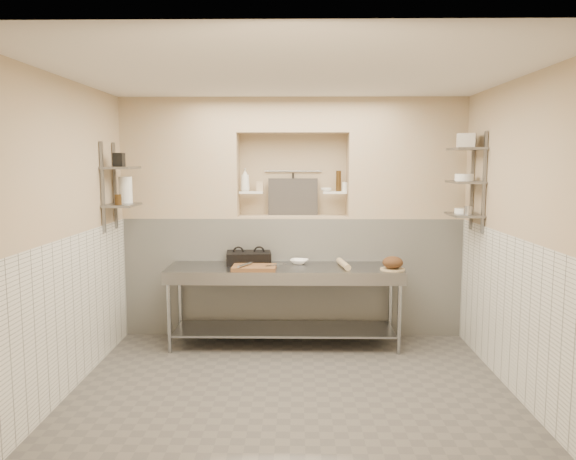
{
  "coord_description": "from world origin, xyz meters",
  "views": [
    {
      "loc": [
        0.05,
        -4.96,
        2.07
      ],
      "look_at": [
        -0.05,
        0.9,
        1.35
      ],
      "focal_mm": 35.0,
      "sensor_mm": 36.0,
      "label": 1
    }
  ],
  "objects_px": {
    "prep_table": "(284,290)",
    "mixing_bowl": "(299,262)",
    "cutting_board": "(254,268)",
    "bread_loaf": "(393,262)",
    "rolling_pin": "(343,264)",
    "jug_left": "(126,190)",
    "bowl_alcove": "(326,190)",
    "bottle_soap": "(245,180)",
    "panini_press": "(249,258)"
  },
  "relations": [
    {
      "from": "rolling_pin",
      "to": "jug_left",
      "type": "height_order",
      "value": "jug_left"
    },
    {
      "from": "prep_table",
      "to": "rolling_pin",
      "type": "bearing_deg",
      "value": 0.45
    },
    {
      "from": "cutting_board",
      "to": "rolling_pin",
      "type": "relative_size",
      "value": 1.04
    },
    {
      "from": "bowl_alcove",
      "to": "prep_table",
      "type": "bearing_deg",
      "value": -131.31
    },
    {
      "from": "mixing_bowl",
      "to": "jug_left",
      "type": "xyz_separation_m",
      "value": [
        -1.91,
        -0.2,
        0.83
      ]
    },
    {
      "from": "prep_table",
      "to": "cutting_board",
      "type": "bearing_deg",
      "value": -154.55
    },
    {
      "from": "bread_loaf",
      "to": "bowl_alcove",
      "type": "bearing_deg",
      "value": 134.06
    },
    {
      "from": "bowl_alcove",
      "to": "rolling_pin",
      "type": "bearing_deg",
      "value": -73.01
    },
    {
      "from": "panini_press",
      "to": "bottle_soap",
      "type": "bearing_deg",
      "value": 95.56
    },
    {
      "from": "bread_loaf",
      "to": "rolling_pin",
      "type": "bearing_deg",
      "value": 163.0
    },
    {
      "from": "bread_loaf",
      "to": "mixing_bowl",
      "type": "bearing_deg",
      "value": 160.64
    },
    {
      "from": "prep_table",
      "to": "rolling_pin",
      "type": "xyz_separation_m",
      "value": [
        0.66,
        0.01,
        0.29
      ]
    },
    {
      "from": "bottle_soap",
      "to": "jug_left",
      "type": "distance_m",
      "value": 1.38
    },
    {
      "from": "cutting_board",
      "to": "rolling_pin",
      "type": "distance_m",
      "value": 0.99
    },
    {
      "from": "bottle_soap",
      "to": "mixing_bowl",
      "type": "bearing_deg",
      "value": -27.78
    },
    {
      "from": "rolling_pin",
      "to": "bread_loaf",
      "type": "xyz_separation_m",
      "value": [
        0.52,
        -0.16,
        0.05
      ]
    },
    {
      "from": "panini_press",
      "to": "bread_loaf",
      "type": "distance_m",
      "value": 1.63
    },
    {
      "from": "cutting_board",
      "to": "prep_table",
      "type": "bearing_deg",
      "value": 25.45
    },
    {
      "from": "jug_left",
      "to": "rolling_pin",
      "type": "bearing_deg",
      "value": -0.01
    },
    {
      "from": "rolling_pin",
      "to": "bread_loaf",
      "type": "height_order",
      "value": "bread_loaf"
    },
    {
      "from": "mixing_bowl",
      "to": "bowl_alcove",
      "type": "xyz_separation_m",
      "value": [
        0.32,
        0.36,
        0.81
      ]
    },
    {
      "from": "cutting_board",
      "to": "bottle_soap",
      "type": "xyz_separation_m",
      "value": [
        -0.16,
        0.7,
        0.93
      ]
    },
    {
      "from": "panini_press",
      "to": "rolling_pin",
      "type": "xyz_separation_m",
      "value": [
        1.07,
        -0.2,
        -0.03
      ]
    },
    {
      "from": "panini_press",
      "to": "bottle_soap",
      "type": "height_order",
      "value": "bottle_soap"
    },
    {
      "from": "prep_table",
      "to": "cutting_board",
      "type": "relative_size",
      "value": 5.52
    },
    {
      "from": "bowl_alcove",
      "to": "jug_left",
      "type": "bearing_deg",
      "value": -166.16
    },
    {
      "from": "bottle_soap",
      "to": "rolling_pin",
      "type": "bearing_deg",
      "value": -25.25
    },
    {
      "from": "cutting_board",
      "to": "jug_left",
      "type": "bearing_deg",
      "value": 173.62
    },
    {
      "from": "panini_press",
      "to": "rolling_pin",
      "type": "relative_size",
      "value": 1.17
    },
    {
      "from": "rolling_pin",
      "to": "jug_left",
      "type": "xyz_separation_m",
      "value": [
        -2.41,
        0.0,
        0.82
      ]
    },
    {
      "from": "cutting_board",
      "to": "bottle_soap",
      "type": "relative_size",
      "value": 1.71
    },
    {
      "from": "mixing_bowl",
      "to": "bread_loaf",
      "type": "height_order",
      "value": "bread_loaf"
    },
    {
      "from": "panini_press",
      "to": "mixing_bowl",
      "type": "height_order",
      "value": "panini_press"
    },
    {
      "from": "bottle_soap",
      "to": "cutting_board",
      "type": "bearing_deg",
      "value": -77.39
    },
    {
      "from": "cutting_board",
      "to": "bread_loaf",
      "type": "relative_size",
      "value": 2.11
    },
    {
      "from": "rolling_pin",
      "to": "bowl_alcove",
      "type": "relative_size",
      "value": 3.45
    },
    {
      "from": "mixing_bowl",
      "to": "jug_left",
      "type": "height_order",
      "value": "jug_left"
    },
    {
      "from": "bread_loaf",
      "to": "jug_left",
      "type": "bearing_deg",
      "value": 176.89
    },
    {
      "from": "panini_press",
      "to": "cutting_board",
      "type": "relative_size",
      "value": 1.13
    },
    {
      "from": "cutting_board",
      "to": "bottle_soap",
      "type": "distance_m",
      "value": 1.17
    },
    {
      "from": "prep_table",
      "to": "mixing_bowl",
      "type": "relative_size",
      "value": 12.55
    },
    {
      "from": "cutting_board",
      "to": "jug_left",
      "type": "relative_size",
      "value": 1.63
    },
    {
      "from": "prep_table",
      "to": "bottle_soap",
      "type": "height_order",
      "value": "bottle_soap"
    },
    {
      "from": "bowl_alcove",
      "to": "panini_press",
      "type": "bearing_deg",
      "value": -158.44
    },
    {
      "from": "mixing_bowl",
      "to": "bowl_alcove",
      "type": "bearing_deg",
      "value": 47.66
    },
    {
      "from": "rolling_pin",
      "to": "bottle_soap",
      "type": "distance_m",
      "value": 1.56
    },
    {
      "from": "prep_table",
      "to": "cutting_board",
      "type": "xyz_separation_m",
      "value": [
        -0.32,
        -0.15,
        0.28
      ]
    },
    {
      "from": "rolling_pin",
      "to": "bowl_alcove",
      "type": "height_order",
      "value": "bowl_alcove"
    },
    {
      "from": "cutting_board",
      "to": "bread_loaf",
      "type": "bearing_deg",
      "value": 0.02
    },
    {
      "from": "bread_loaf",
      "to": "bottle_soap",
      "type": "bearing_deg",
      "value": 157.23
    }
  ]
}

